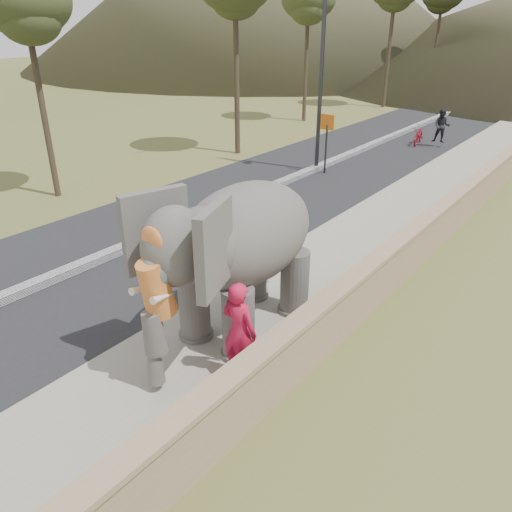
{
  "coord_description": "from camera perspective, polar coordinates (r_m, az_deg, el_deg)",
  "views": [
    {
      "loc": [
        5.39,
        -2.85,
        5.79
      ],
      "look_at": [
        0.2,
        4.0,
        1.7
      ],
      "focal_mm": 35.0,
      "sensor_mm": 36.0,
      "label": 1
    }
  ],
  "objects": [
    {
      "name": "ground",
      "position": [
        8.41,
        -19.0,
        -19.83
      ],
      "size": [
        160.0,
        160.0,
        0.0
      ],
      "primitive_type": "plane",
      "color": "olive",
      "rests_on": "ground"
    },
    {
      "name": "road",
      "position": [
        17.5,
        -1.7,
        6.19
      ],
      "size": [
        7.0,
        120.0,
        0.03
      ],
      "primitive_type": "cube",
      "color": "black",
      "rests_on": "ground"
    },
    {
      "name": "median",
      "position": [
        17.47,
        -1.71,
        6.48
      ],
      "size": [
        0.35,
        120.0,
        0.22
      ],
      "primitive_type": "cube",
      "color": "black",
      "rests_on": "ground"
    },
    {
      "name": "walkway",
      "position": [
        15.06,
        13.32,
        2.44
      ],
      "size": [
        3.0,
        120.0,
        0.15
      ],
      "primitive_type": "cube",
      "color": "#9E9687",
      "rests_on": "ground"
    },
    {
      "name": "parapet",
      "position": [
        14.37,
        19.45,
        2.56
      ],
      "size": [
        0.3,
        120.0,
        1.1
      ],
      "primitive_type": "cube",
      "color": "tan",
      "rests_on": "ground"
    },
    {
      "name": "lamppost",
      "position": [
        20.57,
        8.44,
        22.66
      ],
      "size": [
        1.76,
        0.36,
        8.0
      ],
      "color": "#323338",
      "rests_on": "ground"
    },
    {
      "name": "signboard",
      "position": [
        20.72,
        8.09,
        13.68
      ],
      "size": [
        0.6,
        0.08,
        2.4
      ],
      "color": "#2D2D33",
      "rests_on": "ground"
    },
    {
      "name": "elephant_and_man",
      "position": [
        9.57,
        -1.14,
        0.04
      ],
      "size": [
        2.4,
        4.32,
        3.09
      ],
      "color": "#64605A",
      "rests_on": "ground"
    },
    {
      "name": "motorcyclist",
      "position": [
        27.03,
        19.13,
        13.3
      ],
      "size": [
        1.94,
        1.82,
        1.86
      ],
      "color": "maroon",
      "rests_on": "ground"
    }
  ]
}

